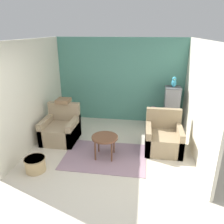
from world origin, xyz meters
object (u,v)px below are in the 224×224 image
parrot (174,82)px  wicker_basket (35,164)px  birdcage (171,108)px  armchair_right (163,138)px  potted_plant (153,117)px  armchair_left (61,130)px  coffee_table (105,139)px

parrot → wicker_basket: parrot is taller
birdcage → wicker_basket: (-2.90, -2.53, -0.45)m
armchair_right → wicker_basket: size_ratio=2.20×
armchair_right → potted_plant: armchair_right is taller
parrot → potted_plant: 1.13m
armchair_left → potted_plant: size_ratio=1.36×
coffee_table → armchair_right: (1.31, 0.54, -0.16)m
potted_plant → wicker_basket: bearing=-134.5°
birdcage → wicker_basket: 3.88m
coffee_table → wicker_basket: 1.52m
birdcage → potted_plant: bearing=-169.5°
potted_plant → wicker_basket: 3.43m
birdcage → armchair_left: bearing=-157.7°
armchair_right → birdcage: birdcage is taller
birdcage → potted_plant: birdcage is taller
parrot → wicker_basket: (-2.90, -2.54, -1.21)m
armchair_left → armchair_right: 2.58m
armchair_left → armchair_right: size_ratio=1.00×
armchair_left → armchair_right: same height
armchair_left → potted_plant: 2.60m
parrot → armchair_left: bearing=-157.6°
birdcage → parrot: parrot is taller
armchair_left → wicker_basket: (-0.04, -1.36, -0.13)m
wicker_basket → armchair_left: bearing=88.4°
wicker_basket → armchair_right: bearing=25.9°
coffee_table → birdcage: birdcage is taller
coffee_table → potted_plant: (1.09, 1.71, -0.09)m
birdcage → parrot: bearing=90.0°
parrot → birdcage: bearing=-90.0°
coffee_table → armchair_left: bearing=153.6°
coffee_table → armchair_left: (-1.27, 0.63, -0.16)m
birdcage → parrot: size_ratio=4.18×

